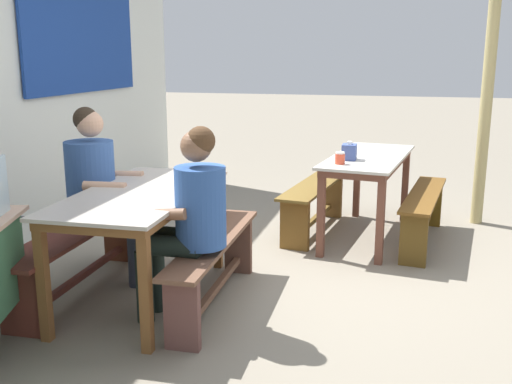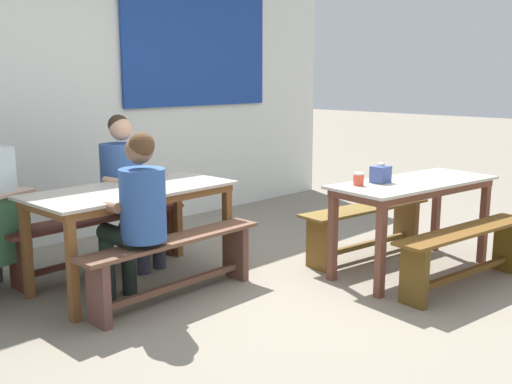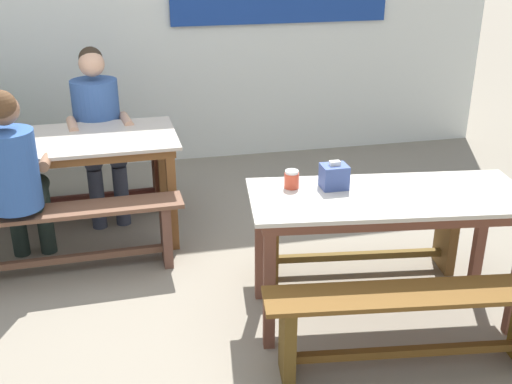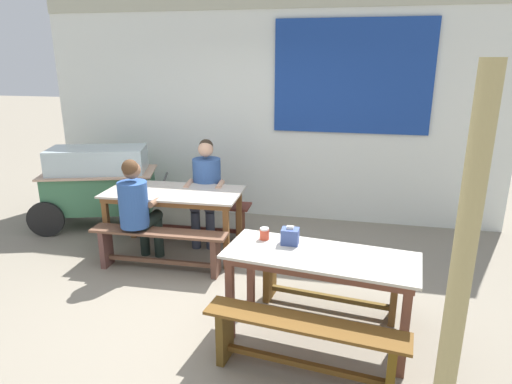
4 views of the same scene
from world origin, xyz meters
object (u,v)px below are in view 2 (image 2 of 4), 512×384
Objects in this scene: dining_table_near at (414,191)px; person_left_back_turned at (137,210)px; bench_far_back at (98,233)px; bench_near_back at (366,224)px; bench_far_front at (175,259)px; dining_table_far at (132,198)px; condiment_jar at (359,179)px; person_center_facing at (126,181)px; tissue_box at (381,174)px; bench_near_front at (465,250)px.

person_left_back_turned is (-2.05, 0.95, 0.02)m from dining_table_near.
bench_near_back is (1.89, -1.38, -0.02)m from bench_far_back.
dining_table_far is at bearing 91.56° from bench_far_front.
dining_table_far is 15.67× the size of condiment_jar.
condiment_jar is (1.56, -0.74, 0.11)m from person_left_back_turned.
dining_table_near is 2.40m from person_center_facing.
tissue_box is (1.79, -0.79, 0.13)m from person_left_back_turned.
person_center_facing is at bearing 76.18° from bench_far_front.
tissue_box is at bearing -48.00° from bench_far_back.
bench_far_front is 1.06× the size of bench_near_back.
bench_far_back is (-1.82, 1.88, -0.36)m from dining_table_near.
person_center_facing reaches higher than person_left_back_turned.
person_center_facing reaches higher than bench_near_front.
condiment_jar reaches higher than bench_near_back.
dining_table_near is at bearing -37.32° from dining_table_far.
person_center_facing is 8.21× the size of tissue_box.
bench_far_front is at bearing -15.43° from person_left_back_turned.
dining_table_near is at bearing -97.40° from bench_near_back.
bench_near_front is 2.49m from person_left_back_turned.
bench_near_front is at bearing -47.12° from dining_table_far.
condiment_jar reaches higher than bench_near_front.
tissue_box is at bearing 107.14° from bench_near_front.
bench_near_back is (1.87, -0.88, -0.39)m from dining_table_far.
condiment_jar is (1.30, -0.67, 0.51)m from bench_far_front.
condiment_jar is (1.33, -1.68, 0.50)m from bench_far_back.
bench_near_back is at bearing -25.16° from dining_table_far.
bench_near_front is 1.20× the size of person_left_back_turned.
tissue_box is at bearing -12.93° from condiment_jar.
bench_far_back is 1.04m from person_left_back_turned.
dining_table_far is 0.63m from bench_far_back.
bench_far_back and bench_near_front have the same top height.
person_left_back_turned reaches higher than condiment_jar.
dining_table_far is 1.07× the size of bench_near_front.
person_left_back_turned is 1.73m from condiment_jar.
dining_table_far is 2.59m from bench_near_front.
bench_near_back is 1.10× the size of person_center_facing.
bench_far_back is 2.96m from bench_near_front.
bench_far_back is 1.24× the size of person_center_facing.
tissue_box is at bearing -38.47° from dining_table_far.
bench_near_back and bench_near_front have the same top height.
person_center_facing is at bearing 127.72° from tissue_box.
bench_near_front is 0.97m from condiment_jar.
bench_far_front is 2.21m from bench_near_front.
bench_far_front is at bearing -88.44° from dining_table_far.
dining_table_near is 0.34m from tissue_box.
bench_far_back is at bearing 91.56° from dining_table_far.
bench_near_front is at bearing -97.40° from bench_near_back.
bench_far_front is 1.22× the size of person_left_back_turned.
tissue_box is at bearing 150.12° from dining_table_near.
condiment_jar is at bearing -56.66° from person_center_facing.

